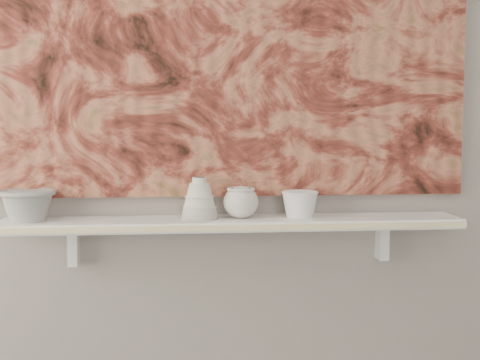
{
  "coord_description": "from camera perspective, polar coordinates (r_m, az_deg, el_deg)",
  "views": [
    {
      "loc": [
        -0.17,
        -0.51,
        1.23
      ],
      "look_at": [
        0.02,
        1.49,
        1.05
      ],
      "focal_mm": 50.0,
      "sensor_mm": 36.0,
      "label": 1
    }
  ],
  "objects": [
    {
      "name": "wall_back",
      "position": [
        2.12,
        -0.85,
        8.41
      ],
      "size": [
        3.6,
        0.0,
        3.6
      ],
      "primitive_type": "plane",
      "rotation": [
        1.57,
        0.0,
        0.0
      ],
      "color": "gray",
      "rests_on": "floor"
    },
    {
      "name": "shelf",
      "position": [
        2.04,
        -0.62,
        -3.7
      ],
      "size": [
        1.4,
        0.18,
        0.03
      ],
      "primitive_type": "cube",
      "color": "white",
      "rests_on": "wall_back"
    },
    {
      "name": "shelf_stripe",
      "position": [
        1.95,
        -0.39,
        -4.11
      ],
      "size": [
        1.4,
        0.01,
        0.02
      ],
      "primitive_type": "cube",
      "color": "beige",
      "rests_on": "shelf"
    },
    {
      "name": "bracket_left",
      "position": [
        2.14,
        -14.03,
        -5.5
      ],
      "size": [
        0.03,
        0.06,
        0.12
      ],
      "primitive_type": "cube",
      "color": "white",
      "rests_on": "wall_back"
    },
    {
      "name": "bracket_right",
      "position": [
        2.21,
        12.03,
        -5.1
      ],
      "size": [
        0.03,
        0.06,
        0.12
      ],
      "primitive_type": "cube",
      "color": "white",
      "rests_on": "wall_back"
    },
    {
      "name": "painting",
      "position": [
        2.12,
        -0.82,
        13.56
      ],
      "size": [
        1.5,
        0.02,
        1.1
      ],
      "primitive_type": "cube",
      "color": "maroon",
      "rests_on": "wall_back"
    },
    {
      "name": "house_motif",
      "position": [
        2.17,
        11.18,
        5.12
      ],
      "size": [
        0.09,
        0.0,
        0.08
      ],
      "primitive_type": "cube",
      "color": "black",
      "rests_on": "painting"
    },
    {
      "name": "bowl_grey",
      "position": [
        2.08,
        -17.69,
        -2.04
      ],
      "size": [
        0.22,
        0.22,
        0.1
      ],
      "primitive_type": null,
      "rotation": [
        0.0,
        0.0,
        0.42
      ],
      "color": "gray",
      "rests_on": "shelf"
    },
    {
      "name": "cup_cream",
      "position": [
        2.04,
        0.08,
        -1.91
      ],
      "size": [
        0.13,
        0.13,
        0.1
      ],
      "primitive_type": null,
      "rotation": [
        0.0,
        0.0,
        -0.18
      ],
      "color": "beige",
      "rests_on": "shelf"
    },
    {
      "name": "bell_vessel",
      "position": [
        2.03,
        -3.48,
        -1.54
      ],
      "size": [
        0.13,
        0.13,
        0.13
      ],
      "primitive_type": null,
      "rotation": [
        0.0,
        0.0,
        -0.13
      ],
      "color": "beige",
      "rests_on": "shelf"
    },
    {
      "name": "bowl_white",
      "position": [
        2.06,
        5.13,
        -2.05
      ],
      "size": [
        0.13,
        0.13,
        0.08
      ],
      "primitive_type": null,
      "rotation": [
        0.0,
        0.0,
        -0.16
      ],
      "color": "white",
      "rests_on": "shelf"
    }
  ]
}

